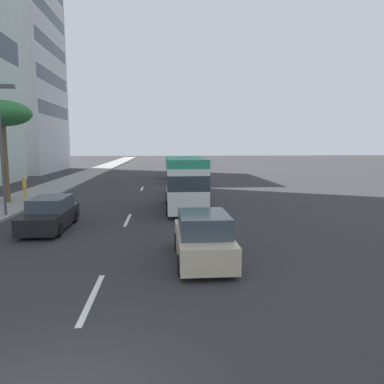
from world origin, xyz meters
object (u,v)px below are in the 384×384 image
Objects in this scene: palm_tree at (2,115)px; car_sixth at (185,185)px; car_fourth at (181,176)px; street_lamp at (3,136)px; car_third at (50,214)px; pedestrian_mid_block at (24,186)px; minibus_second at (185,181)px; van_fifth at (175,167)px; car_lead at (203,238)px.

car_sixth is at bearing -72.23° from palm_tree.
street_lamp is (-16.82, 10.57, 3.72)m from car_fourth.
pedestrian_mid_block is at bearing -153.63° from car_third.
minibus_second reaches higher than car_fourth.
car_sixth is 2.50× the size of pedestrian_mid_block.
van_fifth is at bearing -0.42° from minibus_second.
street_lamp is at bearing 147.86° from car_fourth.
minibus_second is 8.31m from car_third.
car_third is 1.10× the size of car_sixth.
minibus_second is at bearing -80.82° from street_lamp.
minibus_second is at bearing 179.58° from van_fifth.
van_fifth is 22.45m from palm_tree.
pedestrian_mid_block is at bearing 68.26° from minibus_second.
van_fifth is 0.74× the size of street_lamp.
car_sixth is (-14.38, -0.31, -0.64)m from van_fifth.
car_third is at bearing 170.44° from pedestrian_mid_block.
minibus_second is 1.65× the size of car_sixth.
car_fourth reaches higher than car_third.
car_lead is 0.61× the size of street_lamp.
street_lamp is (-8.58, 10.50, 3.76)m from car_sixth.
car_lead is 17.01m from car_sixth.
palm_tree is 5.19m from street_lamp.
pedestrian_mid_block is at bearing 145.63° from van_fifth.
car_third is at bearing 51.74° from car_lead.
pedestrian_mid_block reaches higher than car_fourth.
pedestrian_mid_block is at bearing 12.03° from street_lamp.
pedestrian_mid_block is (14.57, 11.34, 0.27)m from car_lead.
van_fifth is at bearing -0.30° from car_lead.
street_lamp reaches higher than car_fourth.
car_fourth is (15.20, -0.53, -0.97)m from minibus_second.
car_third is 21.21m from car_fourth.
car_lead is at bearing 179.96° from minibus_second.
minibus_second is 10.53m from street_lamp.
street_lamp reaches higher than minibus_second.
car_lead is 8.61m from car_third.
van_fifth is (6.14, 0.38, 0.59)m from car_fourth.
street_lamp is at bearing 99.18° from minibus_second.
car_third is (-4.71, 6.76, -1.04)m from minibus_second.
car_lead is 0.64× the size of palm_tree.
palm_tree is (2.98, 11.94, 4.22)m from minibus_second.
van_fifth reaches higher than car_third.
car_sixth is 0.62× the size of palm_tree.
pedestrian_mid_block is (-2.44, 11.81, 0.31)m from car_sixth.
car_sixth is (17.00, -0.47, -0.05)m from car_lead.
car_sixth is at bearing -178.75° from van_fifth.
street_lamp is (8.42, 10.03, 3.72)m from car_lead.
car_lead is at bearing -137.52° from palm_tree.
van_fifth reaches higher than car_lead.
street_lamp is (-6.15, -1.31, 3.45)m from pedestrian_mid_block.
car_fourth reaches higher than car_lead.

